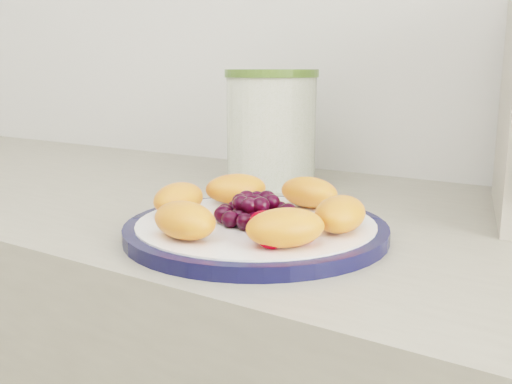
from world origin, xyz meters
The scene contains 5 objects.
plate_rim centered at (-0.07, 1.06, 0.91)m, with size 0.29×0.29×0.01m, color black.
plate_face centered at (-0.07, 1.06, 0.91)m, with size 0.26×0.26×0.02m, color white.
canister centered at (-0.21, 1.33, 0.98)m, with size 0.14×0.14×0.17m, color #456010.
canister_lid centered at (-0.21, 1.33, 1.07)m, with size 0.15×0.15×0.01m, color #4C6B2C.
fruit_plate centered at (-0.06, 1.06, 0.93)m, with size 0.25×0.25×0.04m.
Camera 1 is at (0.27, 0.56, 1.08)m, focal length 40.00 mm.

